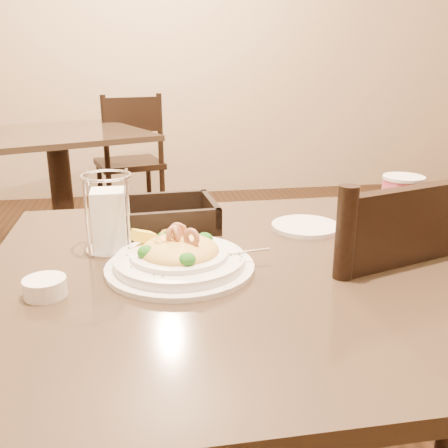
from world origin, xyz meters
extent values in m
cylinder|color=black|center=(0.00, 0.00, 0.38)|extent=(0.12, 0.12, 0.70)
cube|color=#453627|center=(0.00, 0.00, 0.74)|extent=(0.90, 0.90, 0.03)
cylinder|color=black|center=(-0.60, 2.03, 0.01)|extent=(0.52, 0.52, 0.03)
cylinder|color=black|center=(-0.60, 2.03, 0.38)|extent=(0.12, 0.12, 0.70)
cube|color=#453627|center=(-0.60, 2.03, 0.74)|extent=(1.17, 1.17, 0.03)
cube|color=black|center=(0.32, 0.14, 0.45)|extent=(0.53, 0.53, 0.04)
cylinder|color=black|center=(0.43, 0.37, 0.21)|extent=(0.04, 0.04, 0.43)
cylinder|color=black|center=(0.09, 0.26, 0.21)|extent=(0.04, 0.04, 0.43)
cylinder|color=black|center=(0.20, -0.08, 0.70)|extent=(0.04, 0.04, 0.46)
cube|color=black|center=(0.37, -0.03, 0.80)|extent=(0.35, 0.14, 0.22)
cube|color=black|center=(-0.22, 2.62, 0.45)|extent=(0.51, 0.51, 0.04)
cylinder|color=black|center=(-0.09, 2.84, 0.21)|extent=(0.04, 0.04, 0.43)
cylinder|color=black|center=(-0.44, 2.76, 0.21)|extent=(0.04, 0.04, 0.43)
cylinder|color=black|center=(0.00, 2.49, 0.21)|extent=(0.04, 0.04, 0.43)
cylinder|color=black|center=(-0.35, 2.41, 0.21)|extent=(0.04, 0.04, 0.43)
cylinder|color=black|center=(0.00, 2.49, 0.70)|extent=(0.04, 0.04, 0.46)
cylinder|color=black|center=(-0.35, 2.41, 0.70)|extent=(0.04, 0.04, 0.46)
cube|color=black|center=(-0.18, 2.45, 0.80)|extent=(0.36, 0.11, 0.22)
cylinder|color=white|center=(-0.09, 0.00, 0.77)|extent=(0.28, 0.28, 0.01)
cylinder|color=white|center=(-0.09, 0.00, 0.78)|extent=(0.24, 0.24, 0.02)
cylinder|color=white|center=(-0.09, 0.00, 0.79)|extent=(0.18, 0.18, 0.01)
ellipsoid|color=gold|center=(-0.09, 0.00, 0.80)|extent=(0.15, 0.15, 0.05)
cube|color=yellow|center=(-0.15, 0.06, 0.81)|extent=(0.05, 0.04, 0.03)
cube|color=silver|center=(0.03, 0.00, 0.79)|extent=(0.10, 0.01, 0.01)
cube|color=silver|center=(-0.03, 0.00, 0.79)|extent=(0.03, 0.02, 0.00)
torus|color=gold|center=(-0.07, -0.03, 0.81)|extent=(0.03, 0.03, 0.01)
torus|color=gold|center=(-0.10, 0.05, 0.82)|extent=(0.04, 0.04, 0.01)
torus|color=gold|center=(-0.09, 0.00, 0.81)|extent=(0.03, 0.03, 0.01)
torus|color=gold|center=(-0.09, 0.02, 0.81)|extent=(0.04, 0.04, 0.03)
torus|color=gold|center=(-0.10, 0.05, 0.81)|extent=(0.03, 0.03, 0.02)
torus|color=gold|center=(-0.09, 0.00, 0.81)|extent=(0.04, 0.05, 0.04)
torus|color=gold|center=(-0.09, 0.00, 0.82)|extent=(0.05, 0.05, 0.02)
torus|color=gold|center=(-0.08, 0.05, 0.82)|extent=(0.03, 0.04, 0.03)
torus|color=gold|center=(-0.05, -0.01, 0.81)|extent=(0.03, 0.03, 0.01)
torus|color=gold|center=(-0.07, 0.03, 0.81)|extent=(0.04, 0.03, 0.02)
torus|color=gold|center=(-0.09, 0.00, 0.82)|extent=(0.03, 0.03, 0.01)
torus|color=gold|center=(-0.09, 0.00, 0.81)|extent=(0.03, 0.03, 0.02)
torus|color=gold|center=(-0.13, 0.03, 0.80)|extent=(0.03, 0.03, 0.02)
torus|color=gold|center=(-0.11, 0.01, 0.82)|extent=(0.05, 0.05, 0.02)
torus|color=gold|center=(-0.10, 0.00, 0.82)|extent=(0.03, 0.04, 0.03)
torus|color=gold|center=(-0.07, 0.03, 0.82)|extent=(0.04, 0.05, 0.02)
torus|color=gold|center=(-0.08, 0.02, 0.81)|extent=(0.03, 0.03, 0.02)
torus|color=gold|center=(-0.08, 0.00, 0.81)|extent=(0.03, 0.03, 0.02)
torus|color=gold|center=(-0.12, 0.00, 0.82)|extent=(0.03, 0.03, 0.01)
torus|color=gold|center=(-0.06, -0.01, 0.80)|extent=(0.02, 0.02, 0.02)
torus|color=gold|center=(-0.07, 0.00, 0.81)|extent=(0.04, 0.04, 0.01)
torus|color=gold|center=(-0.09, 0.00, 0.81)|extent=(0.05, 0.05, 0.00)
torus|color=tan|center=(-0.07, -0.02, 0.83)|extent=(0.03, 0.03, 0.03)
torus|color=tan|center=(-0.09, 0.00, 0.83)|extent=(0.02, 0.03, 0.04)
torus|color=tan|center=(-0.08, 0.03, 0.83)|extent=(0.04, 0.04, 0.04)
torus|color=tan|center=(-0.10, 0.00, 0.83)|extent=(0.04, 0.03, 0.03)
ellipsoid|color=#185714|center=(-0.03, 0.04, 0.81)|extent=(0.03, 0.03, 0.02)
ellipsoid|color=#185714|center=(-0.11, 0.06, 0.81)|extent=(0.03, 0.03, 0.02)
ellipsoid|color=#185714|center=(-0.15, -0.01, 0.81)|extent=(0.03, 0.03, 0.02)
ellipsoid|color=#185714|center=(-0.08, -0.06, 0.81)|extent=(0.03, 0.03, 0.02)
cube|color=#266619|center=(-0.04, 0.11, 0.79)|extent=(0.00, 0.00, 0.00)
cube|color=#266619|center=(-0.17, -0.04, 0.79)|extent=(0.00, 0.00, 0.00)
cube|color=#266619|center=(-0.18, 0.06, 0.79)|extent=(0.00, 0.00, 0.00)
cube|color=#266619|center=(0.02, -0.04, 0.79)|extent=(0.00, 0.00, 0.00)
cube|color=#266619|center=(-0.18, 0.02, 0.79)|extent=(0.00, 0.00, 0.00)
cube|color=#266619|center=(0.02, -0.01, 0.79)|extent=(0.00, 0.00, 0.00)
cube|color=#266619|center=(0.03, -0.02, 0.79)|extent=(0.00, 0.00, 0.00)
cube|color=#266619|center=(0.01, -0.01, 0.79)|extent=(0.00, 0.00, 0.00)
cube|color=#266619|center=(0.02, -0.01, 0.79)|extent=(0.00, 0.00, 0.00)
cube|color=#266619|center=(-0.14, -0.08, 0.79)|extent=(0.00, 0.00, 0.00)
cube|color=#266619|center=(-0.12, -0.09, 0.79)|extent=(0.00, 0.00, 0.00)
cube|color=white|center=(0.38, 0.07, 0.76)|extent=(0.16, 0.16, 0.00)
cylinder|color=#D14969|center=(0.38, 0.07, 0.83)|extent=(0.08, 0.08, 0.14)
cylinder|color=white|center=(0.38, 0.07, 0.90)|extent=(0.08, 0.08, 0.01)
cube|color=black|center=(-0.09, 0.26, 0.77)|extent=(0.23, 0.20, 0.02)
cube|color=black|center=(0.01, 0.27, 0.80)|extent=(0.03, 0.18, 0.05)
cube|color=black|center=(-0.20, 0.25, 0.80)|extent=(0.03, 0.18, 0.05)
cube|color=black|center=(-0.10, 0.34, 0.80)|extent=(0.22, 0.03, 0.05)
cube|color=black|center=(-0.09, 0.18, 0.80)|extent=(0.22, 0.03, 0.05)
cylinder|color=silver|center=(-0.22, 0.13, 0.76)|extent=(0.10, 0.10, 0.01)
torus|color=silver|center=(-0.22, 0.13, 0.92)|extent=(0.10, 0.10, 0.01)
cube|color=white|center=(-0.22, 0.13, 0.83)|extent=(0.08, 0.08, 0.12)
cylinder|color=silver|center=(-0.26, 0.09, 0.84)|extent=(0.01, 0.01, 0.16)
cylinder|color=silver|center=(-0.18, 0.09, 0.84)|extent=(0.01, 0.01, 0.16)
cylinder|color=silver|center=(-0.26, 0.17, 0.84)|extent=(0.01, 0.01, 0.16)
cylinder|color=silver|center=(-0.18, 0.17, 0.84)|extent=(0.01, 0.01, 0.16)
cylinder|color=white|center=(0.22, 0.20, 0.76)|extent=(0.16, 0.16, 0.01)
cylinder|color=white|center=(-0.32, -0.07, 0.78)|extent=(0.07, 0.07, 0.03)
camera|label=1|loc=(-0.15, -0.85, 1.13)|focal=40.00mm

